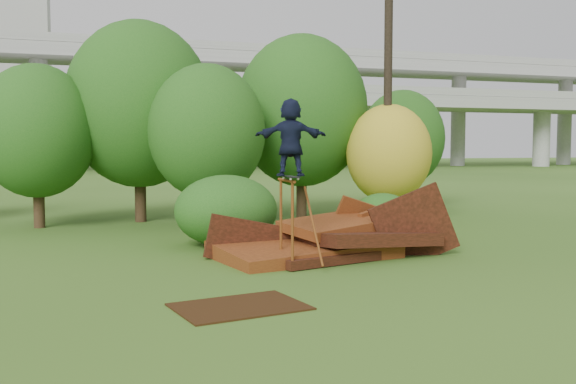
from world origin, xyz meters
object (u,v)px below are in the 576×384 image
object	(u,v)px
scrap_pile	(328,242)
skater	(291,137)
flat_plate	(239,307)
utility_pole	(388,76)

from	to	relation	value
scrap_pile	skater	size ratio (longest dim) A/B	3.76
scrap_pile	flat_plate	distance (m)	5.14
flat_plate	skater	bearing A→B (deg)	56.83
flat_plate	utility_pole	xyz separation A→B (m)	(7.55, 9.71, 4.93)
skater	scrap_pile	bearing A→B (deg)	-118.37
skater	utility_pole	world-z (taller)	utility_pole
scrap_pile	utility_pole	distance (m)	8.53
skater	flat_plate	world-z (taller)	skater
scrap_pile	flat_plate	xyz separation A→B (m)	(-3.14, -4.06, -0.32)
flat_plate	utility_pole	world-z (taller)	utility_pole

